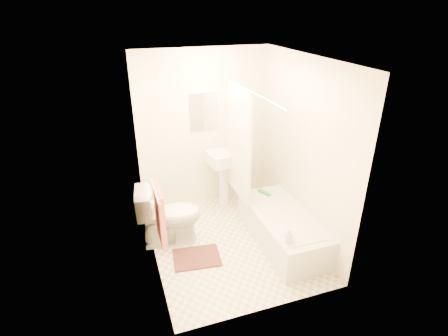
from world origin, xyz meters
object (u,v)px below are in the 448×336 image
object	(u,v)px
bath_mat	(197,257)
soap_bottle	(289,236)
bathtub	(282,228)
sink	(225,176)
toilet	(169,215)

from	to	relation	value
bath_mat	soap_bottle	size ratio (longest dim) A/B	3.36
bath_mat	soap_bottle	distance (m)	1.23
soap_bottle	bathtub	bearing A→B (deg)	68.57
bath_mat	sink	bearing A→B (deg)	56.01
toilet	bathtub	distance (m)	1.51
sink	soap_bottle	world-z (taller)	sink
toilet	bath_mat	world-z (taller)	toilet
toilet	sink	xyz separation A→B (m)	(1.00, 0.66, 0.09)
toilet	bathtub	xyz separation A→B (m)	(1.42, -0.49, -0.19)
toilet	sink	world-z (taller)	sink
toilet	bath_mat	xyz separation A→B (m)	(0.24, -0.46, -0.40)
toilet	sink	distance (m)	1.20
toilet	bathtub	bearing A→B (deg)	-101.60
toilet	bathtub	world-z (taller)	toilet
bathtub	bath_mat	bearing A→B (deg)	178.81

